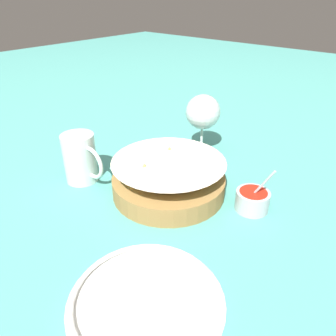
% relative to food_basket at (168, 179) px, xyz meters
% --- Properties ---
extents(ground_plane, '(4.00, 4.00, 0.00)m').
position_rel_food_basket_xyz_m(ground_plane, '(0.00, -0.01, -0.04)').
color(ground_plane, teal).
extents(food_basket, '(0.25, 0.25, 0.09)m').
position_rel_food_basket_xyz_m(food_basket, '(0.00, 0.00, 0.00)').
color(food_basket, olive).
rests_on(food_basket, ground_plane).
extents(sauce_cup, '(0.07, 0.07, 0.11)m').
position_rel_food_basket_xyz_m(sauce_cup, '(0.17, 0.07, -0.01)').
color(sauce_cup, '#B7B7BC').
rests_on(sauce_cup, ground_plane).
extents(wine_glass, '(0.09, 0.09, 0.16)m').
position_rel_food_basket_xyz_m(wine_glass, '(-0.06, 0.22, 0.08)').
color(wine_glass, silver).
rests_on(wine_glass, ground_plane).
extents(beer_mug, '(0.12, 0.08, 0.12)m').
position_rel_food_basket_xyz_m(beer_mug, '(-0.19, -0.09, 0.02)').
color(beer_mug, silver).
rests_on(beer_mug, ground_plane).
extents(side_plate, '(0.23, 0.23, 0.01)m').
position_rel_food_basket_xyz_m(side_plate, '(0.17, -0.24, -0.03)').
color(side_plate, white).
rests_on(side_plate, ground_plane).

